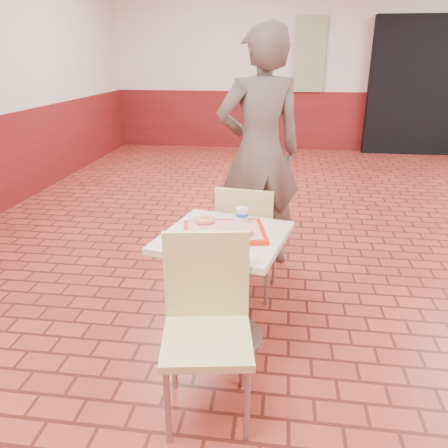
# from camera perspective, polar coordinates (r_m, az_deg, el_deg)

# --- Properties ---
(room_shell) EXTENTS (8.01, 10.01, 3.01)m
(room_shell) POSITION_cam_1_polar(r_m,az_deg,el_deg) (3.16, 26.79, 17.17)
(room_shell) COLOR maroon
(room_shell) RESTS_ON ground
(wainscot_band) EXTENTS (8.00, 10.00, 1.00)m
(wainscot_band) POSITION_cam_1_polar(r_m,az_deg,el_deg) (3.35, 23.98, 0.05)
(wainscot_band) COLOR #5B1113
(wainscot_band) RESTS_ON ground
(corridor_doorway) EXTENTS (1.60, 0.22, 2.20)m
(corridor_doorway) POSITION_cam_1_polar(r_m,az_deg,el_deg) (8.20, 24.07, 16.01)
(corridor_doorway) COLOR black
(corridor_doorway) RESTS_ON ground
(promo_poster) EXTENTS (0.50, 0.03, 1.20)m
(promo_poster) POSITION_cam_1_polar(r_m,az_deg,el_deg) (7.96, 11.16, 20.89)
(promo_poster) COLOR gray
(promo_poster) RESTS_ON wainscot_band
(main_table) EXTENTS (0.65, 0.65, 0.69)m
(main_table) POSITION_cam_1_polar(r_m,az_deg,el_deg) (2.50, 0.00, -6.08)
(main_table) COLOR beige
(main_table) RESTS_ON ground
(chair_main_front) EXTENTS (0.46, 0.46, 0.87)m
(chair_main_front) POSITION_cam_1_polar(r_m,az_deg,el_deg) (2.05, -2.25, -12.08)
(chair_main_front) COLOR #CFBF7C
(chair_main_front) RESTS_ON ground
(chair_main_back) EXTENTS (0.42, 0.42, 0.82)m
(chair_main_back) POSITION_cam_1_polar(r_m,az_deg,el_deg) (2.97, 2.97, -1.64)
(chair_main_back) COLOR #D3C07E
(chair_main_back) RESTS_ON ground
(customer) EXTENTS (0.78, 0.65, 1.83)m
(customer) POSITION_cam_1_polar(r_m,az_deg,el_deg) (3.38, 4.69, 9.36)
(customer) COLOR brown
(customer) RESTS_ON ground
(serving_tray) EXTENTS (0.44, 0.35, 0.03)m
(serving_tray) POSITION_cam_1_polar(r_m,az_deg,el_deg) (2.40, 0.00, -1.04)
(serving_tray) COLOR red
(serving_tray) RESTS_ON main_table
(ring_donut) EXTENTS (0.12, 0.12, 0.03)m
(ring_donut) POSITION_cam_1_polar(r_m,az_deg,el_deg) (2.49, -2.55, 0.58)
(ring_donut) COLOR #D2884C
(ring_donut) RESTS_ON serving_tray
(long_john_donut) EXTENTS (0.15, 0.07, 0.04)m
(long_john_donut) POSITION_cam_1_polar(r_m,az_deg,el_deg) (2.31, 2.03, -1.00)
(long_john_donut) COLOR #E08341
(long_john_donut) RESTS_ON serving_tray
(paper_cup) EXTENTS (0.07, 0.07, 0.09)m
(paper_cup) POSITION_cam_1_polar(r_m,az_deg,el_deg) (2.48, 2.38, 1.20)
(paper_cup) COLOR silver
(paper_cup) RESTS_ON serving_tray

